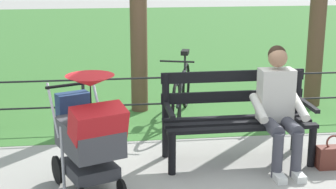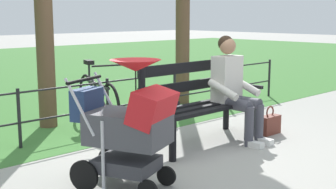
{
  "view_description": "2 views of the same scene",
  "coord_description": "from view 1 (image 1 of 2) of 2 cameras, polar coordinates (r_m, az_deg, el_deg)",
  "views": [
    {
      "loc": [
        0.96,
        5.05,
        2.19
      ],
      "look_at": [
        0.33,
        0.01,
        0.8
      ],
      "focal_mm": 54.83,
      "sensor_mm": 36.0,
      "label": 1
    },
    {
      "loc": [
        3.59,
        3.57,
        1.52
      ],
      "look_at": [
        0.24,
        0.07,
        0.69
      ],
      "focal_mm": 49.52,
      "sensor_mm": 36.0,
      "label": 2
    }
  ],
  "objects": [
    {
      "name": "ground_plane",
      "position": [
        5.58,
        3.35,
        -7.77
      ],
      "size": [
        60.0,
        60.0,
        0.0
      ],
      "primitive_type": "plane",
      "color": "#9E9B93"
    },
    {
      "name": "grass_lawn",
      "position": [
        14.05,
        -3.18,
        6.36
      ],
      "size": [
        40.0,
        16.0,
        0.01
      ],
      "primitive_type": "cube",
      "color": "#3D7533",
      "rests_on": "ground"
    },
    {
      "name": "park_bench",
      "position": [
        5.6,
        7.6,
        -2.08
      ],
      "size": [
        1.61,
        0.62,
        0.96
      ],
      "color": "black",
      "rests_on": "ground"
    },
    {
      "name": "person_on_bench",
      "position": [
        5.47,
        12.22,
        -1.08
      ],
      "size": [
        0.54,
        0.74,
        1.28
      ],
      "color": "#42424C",
      "rests_on": "ground"
    },
    {
      "name": "stroller",
      "position": [
        4.82,
        -8.73,
        -4.15
      ],
      "size": [
        0.78,
        1.0,
        1.15
      ],
      "color": "black",
      "rests_on": "ground"
    },
    {
      "name": "handbag",
      "position": [
        5.71,
        17.77,
        -6.6
      ],
      "size": [
        0.32,
        0.14,
        0.37
      ],
      "color": "brown",
      "rests_on": "ground"
    },
    {
      "name": "park_fence",
      "position": [
        6.75,
        3.63,
        0.11
      ],
      "size": [
        7.51,
        0.04,
        0.7
      ],
      "color": "black",
      "rests_on": "ground"
    },
    {
      "name": "bicycle",
      "position": [
        7.05,
        1.52,
        0.32
      ],
      "size": [
        0.59,
        1.6,
        0.89
      ],
      "color": "black",
      "rests_on": "ground"
    }
  ]
}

